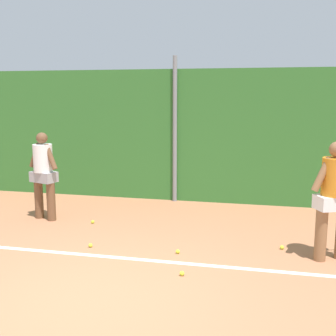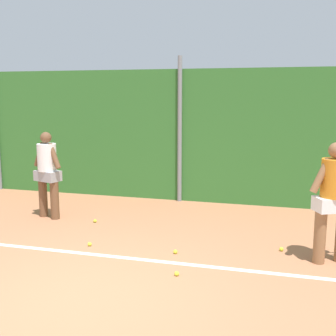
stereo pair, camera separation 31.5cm
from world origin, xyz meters
name	(u,v)px [view 1 (the left image)]	position (x,y,z in m)	size (l,w,h in m)	color
ground_plane	(128,255)	(0.00, 1.53, 0.00)	(26.01, 26.01, 0.00)	#B2704C
hedge_fence_backdrop	(176,136)	(0.00, 5.24, 1.52)	(16.90, 0.25, 3.04)	#33702D
fence_post_center	(175,130)	(0.00, 5.07, 1.66)	(0.10, 0.10, 3.32)	gray
court_baseline_paint	(125,258)	(0.00, 1.39, 0.00)	(12.35, 0.10, 0.01)	white
player_foreground_near	(334,195)	(3.05, 2.05, 1.01)	(0.74, 0.50, 1.80)	#8C603D
player_midcourt	(43,171)	(-2.22, 3.04, 0.98)	(0.71, 0.44, 1.74)	brown
tennis_ball_1	(182,273)	(0.97, 0.96, 0.03)	(0.07, 0.07, 0.07)	#CCDB33
tennis_ball_4	(93,222)	(-1.18, 2.96, 0.03)	(0.07, 0.07, 0.07)	#CCDB33
tennis_ball_5	(178,252)	(0.74, 1.76, 0.03)	(0.07, 0.07, 0.07)	#CCDB33
tennis_ball_6	(90,245)	(-0.71, 1.72, 0.03)	(0.07, 0.07, 0.07)	#CCDB33
tennis_ball_7	(282,247)	(2.35, 2.32, 0.03)	(0.07, 0.07, 0.07)	#CCDB33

